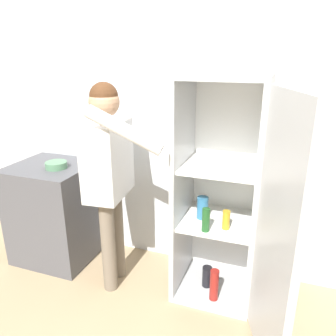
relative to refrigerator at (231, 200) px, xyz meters
name	(u,v)px	position (x,y,z in m)	size (l,w,h in m)	color
wall_back	(209,123)	(-0.27, 0.42, 0.45)	(7.00, 0.06, 2.55)	silver
refrigerator	(231,200)	(0.00, 0.00, 0.00)	(0.83, 1.12, 1.68)	#B7BABC
person	(109,165)	(-0.89, -0.11, 0.20)	(0.66, 0.57, 1.62)	#726656
counter	(56,212)	(-1.57, 0.06, -0.38)	(0.67, 0.61, 0.89)	#4C4C51
bowl	(56,165)	(-1.47, 0.02, 0.09)	(0.18, 0.18, 0.06)	#517F5B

